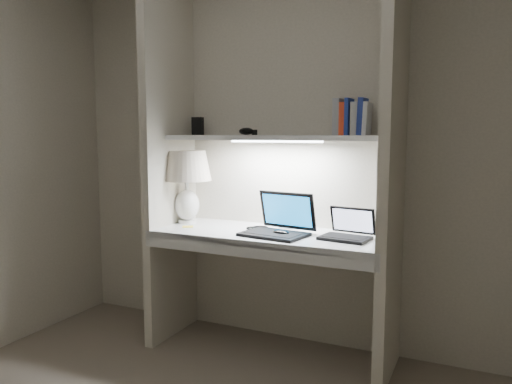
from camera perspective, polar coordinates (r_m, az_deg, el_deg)
The scene contains 17 objects.
back_wall at distance 3.28m, azimuth 3.50°, elevation 4.50°, with size 3.20×0.01×2.50m, color beige.
alcove_panel_left at distance 3.38m, azimuth -9.89°, elevation 4.48°, with size 0.06×0.55×2.50m, color beige.
alcove_panel_right at distance 2.82m, azimuth 15.39°, elevation 3.91°, with size 0.06×0.55×2.50m, color beige.
desk at distance 3.09m, azimuth 1.56°, elevation -4.99°, with size 1.40×0.55×0.04m, color white.
desk_apron at distance 2.86m, azimuth -0.52°, elevation -6.54°, with size 1.46×0.03×0.10m, color silver.
shelf at distance 3.11m, azimuth 2.29°, elevation 6.23°, with size 1.40×0.36×0.03m, color silver.
strip_light at distance 3.11m, azimuth 2.29°, elevation 5.83°, with size 0.60×0.04×0.01m, color white.
table_lamp at distance 3.39m, azimuth -7.94°, elevation 2.02°, with size 0.34×0.34×0.49m.
laptop_main at distance 3.01m, azimuth 2.65°, elevation -3.80°, with size 0.42×0.37×0.25m.
laptop_netbook at distance 2.94m, azimuth 10.44°, elevation -4.47°, with size 0.30×0.27×0.18m.
speaker at distance 3.22m, azimuth 3.73°, elevation -2.77°, with size 0.11×0.08×0.15m, color silver.
mouse at distance 2.97m, azimuth 2.86°, elevation -4.68°, with size 0.11×0.07×0.04m, color black.
cable_coil at distance 3.20m, azimuth 0.43°, elevation -4.09°, with size 0.11×0.11×0.01m, color black.
sticky_note at distance 3.29m, azimuth -7.79°, elevation -3.94°, with size 0.07×0.07×0.00m, color yellow.
book_row at distance 3.02m, azimuth 10.90°, elevation 8.32°, with size 0.20×0.14×0.22m.
shelf_box at distance 3.46m, azimuth -6.67°, elevation 7.49°, with size 0.07×0.05×0.12m, color black.
shelf_gadget at distance 3.21m, azimuth -1.12°, elevation 6.95°, with size 0.11×0.08×0.05m, color black.
Camera 1 is at (1.19, -1.55, 1.37)m, focal length 35.00 mm.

